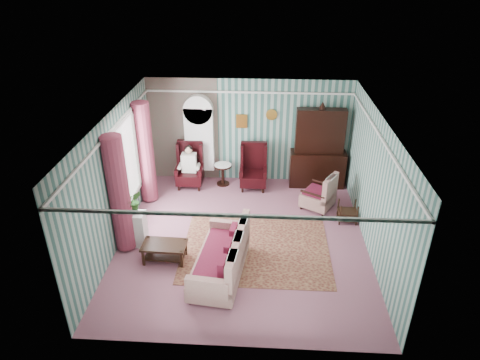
# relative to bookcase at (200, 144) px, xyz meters

# --- Properties ---
(floor) EXTENTS (6.00, 6.00, 0.00)m
(floor) POSITION_rel_bookcase_xyz_m (1.35, -2.84, -1.12)
(floor) COLOR #8C5161
(floor) RESTS_ON ground
(room_shell) EXTENTS (5.53, 6.02, 2.91)m
(room_shell) POSITION_rel_bookcase_xyz_m (0.73, -2.66, 0.89)
(room_shell) COLOR #345F55
(room_shell) RESTS_ON ground
(bookcase) EXTENTS (0.80, 0.28, 2.24)m
(bookcase) POSITION_rel_bookcase_xyz_m (0.00, 0.00, 0.00)
(bookcase) COLOR silver
(bookcase) RESTS_ON floor
(dresser_hutch) EXTENTS (1.50, 0.56, 2.36)m
(dresser_hutch) POSITION_rel_bookcase_xyz_m (3.25, -0.12, 0.06)
(dresser_hutch) COLOR black
(dresser_hutch) RESTS_ON floor
(wingback_left) EXTENTS (0.76, 0.80, 1.25)m
(wingback_left) POSITION_rel_bookcase_xyz_m (-0.25, -0.39, -0.50)
(wingback_left) COLOR black
(wingback_left) RESTS_ON floor
(wingback_right) EXTENTS (0.76, 0.80, 1.25)m
(wingback_right) POSITION_rel_bookcase_xyz_m (1.50, -0.39, -0.50)
(wingback_right) COLOR black
(wingback_right) RESTS_ON floor
(seated_woman) EXTENTS (0.44, 0.40, 1.18)m
(seated_woman) POSITION_rel_bookcase_xyz_m (-0.25, -0.39, -0.53)
(seated_woman) COLOR white
(seated_woman) RESTS_ON floor
(round_side_table) EXTENTS (0.50, 0.50, 0.60)m
(round_side_table) POSITION_rel_bookcase_xyz_m (0.65, -0.24, -0.82)
(round_side_table) COLOR black
(round_side_table) RESTS_ON floor
(nest_table) EXTENTS (0.45, 0.38, 0.54)m
(nest_table) POSITION_rel_bookcase_xyz_m (3.82, -1.94, -0.85)
(nest_table) COLOR black
(nest_table) RESTS_ON floor
(plant_stand) EXTENTS (0.55, 0.35, 0.80)m
(plant_stand) POSITION_rel_bookcase_xyz_m (-1.05, -3.14, -0.72)
(plant_stand) COLOR silver
(plant_stand) RESTS_ON floor
(rug) EXTENTS (3.20, 2.60, 0.01)m
(rug) POSITION_rel_bookcase_xyz_m (1.65, -3.14, -1.11)
(rug) COLOR #4E1A1E
(rug) RESTS_ON floor
(sofa) EXTENTS (1.22, 2.12, 1.03)m
(sofa) POSITION_rel_bookcase_xyz_m (0.95, -4.07, -0.60)
(sofa) COLOR #B7A78E
(sofa) RESTS_ON floor
(floral_armchair) EXTENTS (1.05, 1.07, 1.07)m
(floral_armchair) POSITION_rel_bookcase_xyz_m (3.17, -1.34, -0.59)
(floral_armchair) COLOR beige
(floral_armchair) RESTS_ON floor
(coffee_table) EXTENTS (0.94, 0.56, 0.41)m
(coffee_table) POSITION_rel_bookcase_xyz_m (-0.25, -3.67, -0.92)
(coffee_table) COLOR black
(coffee_table) RESTS_ON floor
(potted_plant_a) EXTENTS (0.42, 0.37, 0.43)m
(potted_plant_a) POSITION_rel_bookcase_xyz_m (-1.11, -3.27, -0.11)
(potted_plant_a) COLOR #1E591B
(potted_plant_a) RESTS_ON plant_stand
(potted_plant_b) EXTENTS (0.34, 0.32, 0.50)m
(potted_plant_b) POSITION_rel_bookcase_xyz_m (-0.97, -3.05, -0.07)
(potted_plant_b) COLOR #1C4F18
(potted_plant_b) RESTS_ON plant_stand
(potted_plant_c) EXTENTS (0.23, 0.23, 0.37)m
(potted_plant_c) POSITION_rel_bookcase_xyz_m (-1.13, -3.02, -0.13)
(potted_plant_c) COLOR #265019
(potted_plant_c) RESTS_ON plant_stand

